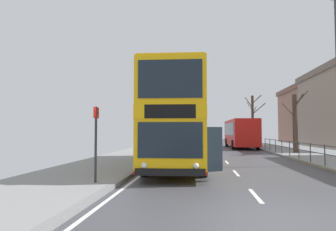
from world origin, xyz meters
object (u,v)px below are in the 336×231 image
object	(u,v)px
double_decker_bus_main	(177,121)
bare_tree_far_01	(253,118)
bare_tree_far_00	(295,122)
background_bus_far_lane	(240,133)
bus_stop_sign_near	(96,135)
background_building_00	(325,115)

from	to	relation	value
double_decker_bus_main	bare_tree_far_01	bearing A→B (deg)	73.57
bare_tree_far_00	background_bus_far_lane	bearing A→B (deg)	108.45
bus_stop_sign_near	bare_tree_far_01	distance (m)	36.33
bus_stop_sign_near	background_building_00	xyz separation A→B (m)	(22.65, 40.84, 2.65)
background_bus_far_lane	background_building_00	bearing A→B (deg)	46.81
background_bus_far_lane	bare_tree_far_01	world-z (taller)	bare_tree_far_01
double_decker_bus_main	background_building_00	size ratio (longest dim) A/B	0.91
double_decker_bus_main	bus_stop_sign_near	xyz separation A→B (m)	(-2.25, -6.07, -0.68)
background_bus_far_lane	bus_stop_sign_near	bearing A→B (deg)	-107.25
bare_tree_far_00	background_building_00	size ratio (longest dim) A/B	0.37
bus_stop_sign_near	background_building_00	bearing A→B (deg)	60.99
background_bus_far_lane	bus_stop_sign_near	xyz separation A→B (m)	(-7.76, -24.98, 0.01)
double_decker_bus_main	background_building_00	xyz separation A→B (m)	(20.40, 34.77, 1.97)
background_building_00	bus_stop_sign_near	bearing A→B (deg)	-119.01
bus_stop_sign_near	bare_tree_far_00	world-z (taller)	bare_tree_far_00
double_decker_bus_main	bare_tree_far_00	bearing A→B (deg)	48.13
double_decker_bus_main	background_building_00	bearing A→B (deg)	59.60
double_decker_bus_main	bare_tree_far_01	size ratio (longest dim) A/B	1.75
double_decker_bus_main	bus_stop_sign_near	distance (m)	6.51
bus_stop_sign_near	bare_tree_far_00	distance (m)	19.09
double_decker_bus_main	background_bus_far_lane	size ratio (longest dim) A/B	1.12
double_decker_bus_main	background_bus_far_lane	distance (m)	19.70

